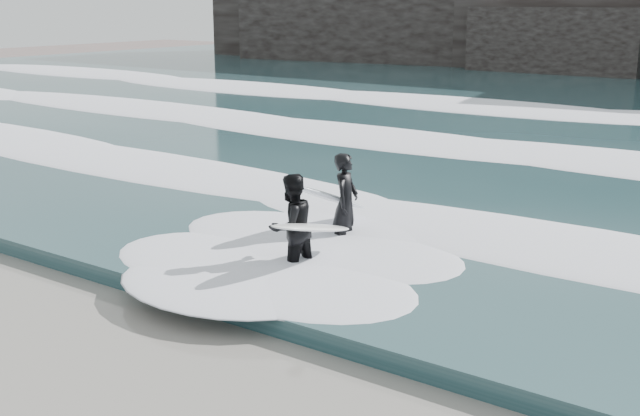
{
  "coord_description": "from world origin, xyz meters",
  "views": [
    {
      "loc": [
        8.55,
        -4.77,
        4.44
      ],
      "look_at": [
        0.82,
        5.91,
        1.0
      ],
      "focal_mm": 45.0,
      "sensor_mm": 36.0,
      "label": 1
    }
  ],
  "objects": [
    {
      "name": "sea",
      "position": [
        0.0,
        29.0,
        0.15
      ],
      "size": [
        90.0,
        52.0,
        0.3
      ],
      "primitive_type": "cube",
      "color": "#234146",
      "rests_on": "ground"
    },
    {
      "name": "foam_near",
      "position": [
        0.0,
        9.0,
        0.4
      ],
      "size": [
        60.0,
        3.2,
        0.2
      ],
      "primitive_type": "ellipsoid",
      "color": "white",
      "rests_on": "sea"
    },
    {
      "name": "foam_mid",
      "position": [
        0.0,
        16.0,
        0.42
      ],
      "size": [
        60.0,
        4.0,
        0.24
      ],
      "primitive_type": "ellipsoid",
      "color": "white",
      "rests_on": "sea"
    },
    {
      "name": "foam_far",
      "position": [
        0.0,
        25.0,
        0.45
      ],
      "size": [
        60.0,
        4.8,
        0.3
      ],
      "primitive_type": "ellipsoid",
      "color": "white",
      "rests_on": "sea"
    },
    {
      "name": "surfer_left",
      "position": [
        0.66,
        6.81,
        0.91
      ],
      "size": [
        1.05,
        2.18,
        1.8
      ],
      "color": "black",
      "rests_on": "ground"
    },
    {
      "name": "surfer_right",
      "position": [
        0.94,
        5.02,
        0.88
      ],
      "size": [
        1.11,
        1.98,
        1.76
      ],
      "color": "black",
      "rests_on": "ground"
    }
  ]
}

